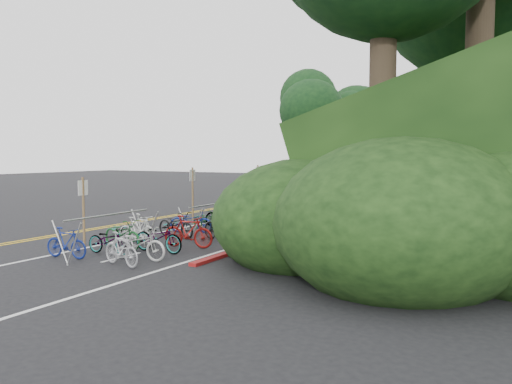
% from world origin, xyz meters
% --- Properties ---
extents(ground, '(120.00, 120.00, 0.00)m').
position_xyz_m(ground, '(0.00, 0.00, 0.00)').
color(ground, black).
rests_on(ground, ground).
extents(road_markings, '(7.47, 80.00, 0.01)m').
position_xyz_m(road_markings, '(0.63, 10.10, 0.00)').
color(road_markings, gold).
rests_on(road_markings, ground).
extents(red_curb, '(0.25, 28.00, 0.10)m').
position_xyz_m(red_curb, '(5.70, 12.00, 0.05)').
color(red_curb, maroon).
rests_on(red_curb, ground).
extents(tree_cluster, '(33.56, 54.97, 20.39)m').
position_xyz_m(tree_cluster, '(9.76, 22.03, 12.67)').
color(tree_cluster, '#2D2319').
rests_on(tree_cluster, ground).
extents(bike_rack_front, '(1.19, 3.36, 1.26)m').
position_xyz_m(bike_rack_front, '(2.63, -1.99, 0.93)').
color(bike_rack_front, '#A2A2A3').
rests_on(bike_rack_front, ground).
extents(bike_racks_rest, '(1.14, 23.00, 1.17)m').
position_xyz_m(bike_racks_rest, '(3.00, 13.00, 0.85)').
color(bike_racks_rest, '#A2A2A3').
rests_on(bike_racks_rest, ground).
extents(signpost_near, '(0.08, 0.40, 2.31)m').
position_xyz_m(signpost_near, '(0.74, -1.28, 1.33)').
color(signpost_near, brown).
rests_on(signpost_near, ground).
extents(signposts_rest, '(0.08, 18.40, 2.50)m').
position_xyz_m(signposts_rest, '(0.60, 14.00, 1.43)').
color(signposts_rest, brown).
rests_on(signposts_rest, ground).
extents(bike_front, '(0.65, 1.50, 0.87)m').
position_xyz_m(bike_front, '(1.66, 0.26, 0.44)').
color(bike_front, beige).
rests_on(bike_front, ground).
extents(bike_valet, '(3.23, 9.26, 1.07)m').
position_xyz_m(bike_valet, '(3.01, 0.75, 0.48)').
color(bike_valet, navy).
rests_on(bike_valet, ground).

